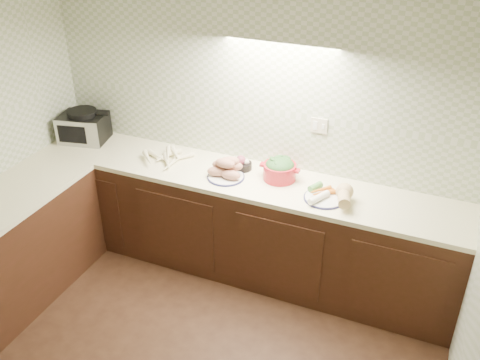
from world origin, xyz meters
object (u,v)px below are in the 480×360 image
at_px(parsnip_pile, 168,159).
at_px(veg_plate, 334,194).
at_px(sweet_potato_plate, 226,169).
at_px(dutch_oven, 280,169).
at_px(onion_bowl, 242,164).
at_px(toaster_oven, 84,126).

bearing_deg(parsnip_pile, veg_plate, -1.57).
relative_size(sweet_potato_plate, dutch_oven, 0.92).
bearing_deg(parsnip_pile, onion_bowl, 12.27).
height_order(toaster_oven, parsnip_pile, toaster_oven).
distance_m(dutch_oven, veg_plate, 0.50).
bearing_deg(toaster_oven, dutch_oven, -12.07).
bearing_deg(veg_plate, toaster_oven, 177.00).
height_order(dutch_oven, veg_plate, dutch_oven).
distance_m(parsnip_pile, onion_bowl, 0.64).
height_order(parsnip_pile, sweet_potato_plate, sweet_potato_plate).
relative_size(sweet_potato_plate, veg_plate, 0.80).
xyz_separation_m(toaster_oven, sweet_potato_plate, (1.47, -0.13, -0.06)).
bearing_deg(dutch_oven, parsnip_pile, -175.16).
bearing_deg(onion_bowl, parsnip_pile, -167.73).
distance_m(toaster_oven, veg_plate, 2.35).
relative_size(parsnip_pile, sweet_potato_plate, 1.38).
bearing_deg(onion_bowl, dutch_oven, -6.59).
bearing_deg(toaster_oven, sweet_potato_plate, -17.37).
bearing_deg(toaster_oven, parsnip_pile, -17.69).
bearing_deg(sweet_potato_plate, parsnip_pile, 175.62).
bearing_deg(veg_plate, sweet_potato_plate, -179.78).
distance_m(sweet_potato_plate, dutch_oven, 0.42).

